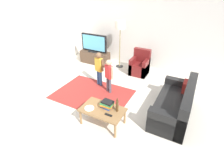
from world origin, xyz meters
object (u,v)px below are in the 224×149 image
object	(u,v)px
couch	(177,106)
plate	(89,108)
tv_stand	(95,57)
bottle	(117,106)
child_near_tv	(99,66)
book_stack	(107,104)
floor_lamp	(120,27)
coffee_table	(103,111)
tv_remote	(108,115)
tv	(94,43)
child_center	(109,73)
armchair	(140,66)

from	to	relation	value
couch	plate	distance (m)	2.14
tv_stand	bottle	size ratio (longest dim) A/B	3.55
child_near_tv	book_stack	bearing A→B (deg)	-52.59
floor_lamp	coffee_table	size ratio (longest dim) A/B	1.78
plate	tv_stand	bearing A→B (deg)	120.73
couch	tv_remote	world-z (taller)	couch
couch	bottle	xyz separation A→B (m)	(-1.14, -1.01, 0.27)
coffee_table	tv_remote	xyz separation A→B (m)	(0.22, -0.12, 0.06)
tv_stand	bottle	bearing A→B (deg)	-49.51
couch	floor_lamp	world-z (taller)	floor_lamp
plate	tv	bearing A→B (deg)	120.91
floor_lamp	child_center	xyz separation A→B (m)	(0.51, -1.79, -0.91)
floor_lamp	child_center	distance (m)	2.08
child_center	book_stack	bearing A→B (deg)	-63.03
floor_lamp	child_center	size ratio (longest dim) A/B	1.69
armchair	floor_lamp	distance (m)	1.55
couch	child_near_tv	distance (m)	2.52
armchair	plate	world-z (taller)	armchair
couch	tv_stand	bearing A→B (deg)	153.02
tv	couch	size ratio (longest dim) A/B	0.61
tv_stand	bottle	world-z (taller)	bottle
coffee_table	plate	distance (m)	0.31
tv	child_near_tv	size ratio (longest dim) A/B	0.99
armchair	plate	size ratio (longest dim) A/B	4.09
tv	tv_remote	distance (m)	3.82
tv	bottle	distance (m)	3.70
couch	floor_lamp	bearing A→B (deg)	141.99
tv	plate	distance (m)	3.54
floor_lamp	child_near_tv	world-z (taller)	floor_lamp
child_near_tv	child_center	xyz separation A→B (m)	(0.47, -0.23, -0.04)
armchair	child_center	size ratio (longest dim) A/B	0.85
tv_stand	floor_lamp	bearing A→B (deg)	8.30
bottle	child_near_tv	bearing A→B (deg)	133.38
floor_lamp	coffee_table	world-z (taller)	floor_lamp
couch	book_stack	world-z (taller)	couch
tv	tv_remote	xyz separation A→B (m)	(2.31, -3.02, -0.42)
coffee_table	bottle	distance (m)	0.39
coffee_table	tv_remote	distance (m)	0.26
floor_lamp	tv_remote	size ratio (longest dim) A/B	10.47
child_center	book_stack	world-z (taller)	child_center
coffee_table	bottle	world-z (taller)	bottle
armchair	couch	bearing A→B (deg)	-47.92
coffee_table	book_stack	size ratio (longest dim) A/B	3.24
armchair	plate	bearing A→B (deg)	-92.77
coffee_table	book_stack	bearing A→B (deg)	65.80
floor_lamp	bottle	world-z (taller)	floor_lamp
book_stack	bottle	bearing A→B (deg)	-4.01
tv_stand	book_stack	world-z (taller)	book_stack
armchair	floor_lamp	xyz separation A→B (m)	(-0.91, 0.19, 1.25)
couch	book_stack	xyz separation A→B (m)	(-1.41, -1.00, 0.21)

